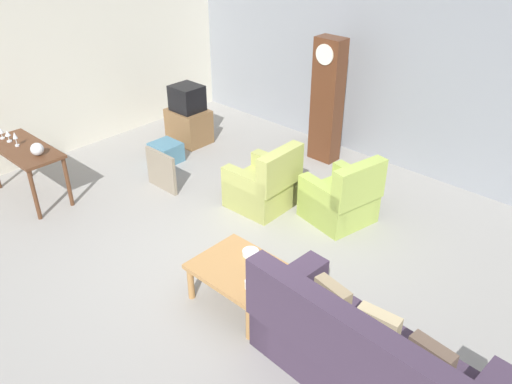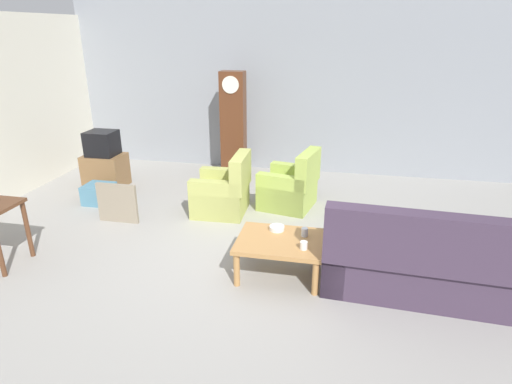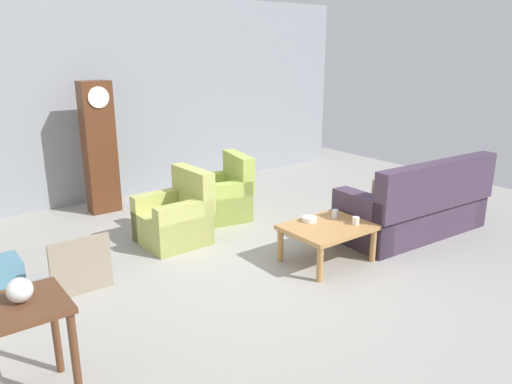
{
  "view_description": "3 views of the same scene",
  "coord_description": "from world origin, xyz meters",
  "px_view_note": "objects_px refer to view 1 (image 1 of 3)",
  "views": [
    {
      "loc": [
        3.43,
        -3.31,
        3.76
      ],
      "look_at": [
        0.02,
        0.36,
        0.84
      ],
      "focal_mm": 36.35,
      "sensor_mm": 36.0,
      "label": 1
    },
    {
      "loc": [
        1.07,
        -4.57,
        2.63
      ],
      "look_at": [
        0.12,
        0.04,
        0.82
      ],
      "focal_mm": 29.93,
      "sensor_mm": 36.0,
      "label": 2
    },
    {
      "loc": [
        -3.3,
        -4.03,
        2.38
      ],
      "look_at": [
        -0.04,
        0.29,
        0.77
      ],
      "focal_mm": 34.23,
      "sensor_mm": 36.0,
      "label": 3
    }
  ],
  "objects_px": {
    "armchair_olive_far": "(341,200)",
    "glass_dome_cloche": "(37,149)",
    "wine_glass_mid": "(8,134)",
    "tv_crt": "(187,98)",
    "tv_stand_cabinet": "(189,126)",
    "cup_white_porcelain": "(249,284)",
    "couch_floral": "(366,359)",
    "wine_glass_tall": "(1,132)",
    "wine_glass_short": "(15,137)",
    "storage_box_blue": "(166,152)",
    "armchair_olive_near": "(264,186)",
    "cup_blue_rimmed": "(268,268)",
    "framed_picture_leaning": "(161,171)",
    "bowl_white_stacked": "(251,253)",
    "console_table_dark": "(25,155)",
    "coffee_table_wood": "(241,272)",
    "grandfather_clock": "(327,101)"
  },
  "relations": [
    {
      "from": "console_table_dark",
      "to": "framed_picture_leaning",
      "type": "xyz_separation_m",
      "value": [
        1.16,
        1.37,
        -0.36
      ]
    },
    {
      "from": "coffee_table_wood",
      "to": "storage_box_blue",
      "type": "relative_size",
      "value": 2.19
    },
    {
      "from": "couch_floral",
      "to": "armchair_olive_near",
      "type": "xyz_separation_m",
      "value": [
        -2.65,
        1.66,
        -0.05
      ]
    },
    {
      "from": "couch_floral",
      "to": "wine_glass_tall",
      "type": "distance_m",
      "value": 5.73
    },
    {
      "from": "cup_blue_rimmed",
      "to": "bowl_white_stacked",
      "type": "xyz_separation_m",
      "value": [
        -0.33,
        0.09,
        -0.02
      ]
    },
    {
      "from": "tv_stand_cabinet",
      "to": "storage_box_blue",
      "type": "bearing_deg",
      "value": -68.26
    },
    {
      "from": "wine_glass_tall",
      "to": "wine_glass_short",
      "type": "bearing_deg",
      "value": 4.26
    },
    {
      "from": "glass_dome_cloche",
      "to": "cup_white_porcelain",
      "type": "bearing_deg",
      "value": 3.94
    },
    {
      "from": "cup_blue_rimmed",
      "to": "bowl_white_stacked",
      "type": "distance_m",
      "value": 0.34
    },
    {
      "from": "couch_floral",
      "to": "tv_stand_cabinet",
      "type": "xyz_separation_m",
      "value": [
        -5.01,
        2.36,
        -0.07
      ]
    },
    {
      "from": "framed_picture_leaning",
      "to": "wine_glass_mid",
      "type": "height_order",
      "value": "wine_glass_mid"
    },
    {
      "from": "armchair_olive_far",
      "to": "framed_picture_leaning",
      "type": "xyz_separation_m",
      "value": [
        -2.36,
        -1.07,
        -0.01
      ]
    },
    {
      "from": "wine_glass_tall",
      "to": "wine_glass_short",
      "type": "relative_size",
      "value": 0.8
    },
    {
      "from": "wine_glass_tall",
      "to": "framed_picture_leaning",
      "type": "bearing_deg",
      "value": 41.26
    },
    {
      "from": "wine_glass_mid",
      "to": "tv_crt",
      "type": "bearing_deg",
      "value": 79.43
    },
    {
      "from": "glass_dome_cloche",
      "to": "wine_glass_tall",
      "type": "bearing_deg",
      "value": -174.02
    },
    {
      "from": "armchair_olive_far",
      "to": "glass_dome_cloche",
      "type": "distance_m",
      "value": 4.01
    },
    {
      "from": "console_table_dark",
      "to": "cup_blue_rimmed",
      "type": "distance_m",
      "value": 3.96
    },
    {
      "from": "couch_floral",
      "to": "wine_glass_mid",
      "type": "distance_m",
      "value": 5.56
    },
    {
      "from": "bowl_white_stacked",
      "to": "wine_glass_short",
      "type": "height_order",
      "value": "wine_glass_short"
    },
    {
      "from": "tv_crt",
      "to": "wine_glass_tall",
      "type": "xyz_separation_m",
      "value": [
        -0.68,
        -2.78,
        0.09
      ]
    },
    {
      "from": "grandfather_clock",
      "to": "cup_white_porcelain",
      "type": "relative_size",
      "value": 21.8
    },
    {
      "from": "console_table_dark",
      "to": "grandfather_clock",
      "type": "relative_size",
      "value": 0.67
    },
    {
      "from": "cup_blue_rimmed",
      "to": "wine_glass_tall",
      "type": "distance_m",
      "value": 4.46
    },
    {
      "from": "wine_glass_tall",
      "to": "cup_blue_rimmed",
      "type": "bearing_deg",
      "value": 8.28
    },
    {
      "from": "storage_box_blue",
      "to": "bowl_white_stacked",
      "type": "relative_size",
      "value": 2.5
    },
    {
      "from": "couch_floral",
      "to": "storage_box_blue",
      "type": "relative_size",
      "value": 4.9
    },
    {
      "from": "armchair_olive_far",
      "to": "tv_stand_cabinet",
      "type": "bearing_deg",
      "value": 175.21
    },
    {
      "from": "armchair_olive_near",
      "to": "coffee_table_wood",
      "type": "height_order",
      "value": "armchair_olive_near"
    },
    {
      "from": "cup_white_porcelain",
      "to": "couch_floral",
      "type": "bearing_deg",
      "value": 3.91
    },
    {
      "from": "framed_picture_leaning",
      "to": "coffee_table_wood",
      "type": "bearing_deg",
      "value": -20.38
    },
    {
      "from": "wine_glass_mid",
      "to": "armchair_olive_near",
      "type": "bearing_deg",
      "value": 35.66
    },
    {
      "from": "cup_white_porcelain",
      "to": "storage_box_blue",
      "type": "bearing_deg",
      "value": 153.66
    },
    {
      "from": "couch_floral",
      "to": "armchair_olive_far",
      "type": "height_order",
      "value": "couch_floral"
    },
    {
      "from": "armchair_olive_near",
      "to": "tv_stand_cabinet",
      "type": "relative_size",
      "value": 1.35
    },
    {
      "from": "cup_white_porcelain",
      "to": "cup_blue_rimmed",
      "type": "bearing_deg",
      "value": 93.97
    },
    {
      "from": "glass_dome_cloche",
      "to": "wine_glass_tall",
      "type": "height_order",
      "value": "glass_dome_cloche"
    },
    {
      "from": "glass_dome_cloche",
      "to": "wine_glass_tall",
      "type": "distance_m",
      "value": 0.86
    },
    {
      "from": "wine_glass_mid",
      "to": "glass_dome_cloche",
      "type": "bearing_deg",
      "value": 5.71
    },
    {
      "from": "cup_blue_rimmed",
      "to": "wine_glass_tall",
      "type": "bearing_deg",
      "value": -171.72
    },
    {
      "from": "storage_box_blue",
      "to": "framed_picture_leaning",
      "type": "bearing_deg",
      "value": -42.21
    },
    {
      "from": "tv_stand_cabinet",
      "to": "glass_dome_cloche",
      "type": "distance_m",
      "value": 2.76
    },
    {
      "from": "armchair_olive_near",
      "to": "grandfather_clock",
      "type": "distance_m",
      "value": 1.89
    },
    {
      "from": "tv_crt",
      "to": "storage_box_blue",
      "type": "height_order",
      "value": "tv_crt"
    },
    {
      "from": "tv_crt",
      "to": "storage_box_blue",
      "type": "bearing_deg",
      "value": -68.26
    },
    {
      "from": "couch_floral",
      "to": "wine_glass_short",
      "type": "bearing_deg",
      "value": -175.76
    },
    {
      "from": "console_table_dark",
      "to": "tv_crt",
      "type": "bearing_deg",
      "value": 85.74
    },
    {
      "from": "cup_blue_rimmed",
      "to": "bowl_white_stacked",
      "type": "bearing_deg",
      "value": 164.51
    },
    {
      "from": "armchair_olive_far",
      "to": "cup_blue_rimmed",
      "type": "bearing_deg",
      "value": -78.09
    },
    {
      "from": "bowl_white_stacked",
      "to": "wine_glass_tall",
      "type": "bearing_deg",
      "value": -169.8
    }
  ]
}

